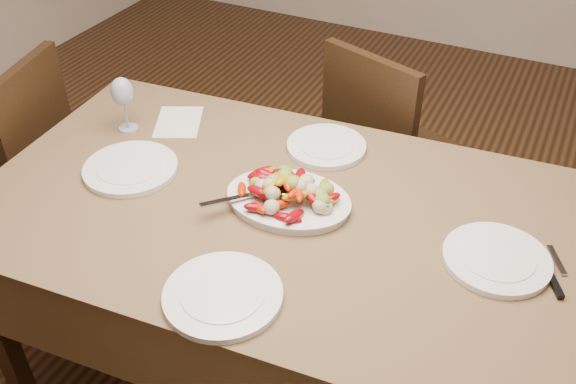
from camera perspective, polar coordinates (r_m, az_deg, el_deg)
The scene contains 14 objects.
floor at distance 2.46m, azimuth -3.73°, elevation -13.96°, with size 6.00×6.00×0.00m, color #392211.
dining_table at distance 2.11m, azimuth 0.00°, elevation -9.57°, with size 1.84×1.04×0.76m, color brown.
chair_far at distance 2.65m, azimuth 9.37°, elevation 3.72°, with size 0.42×0.42×0.95m, color black, non-canonical shape.
chair_left at distance 2.71m, azimuth -23.87°, elevation 1.49°, with size 0.42×0.42×0.95m, color black, non-canonical shape.
serving_platter at distance 1.86m, azimuth 0.04°, elevation -0.86°, with size 0.36×0.26×0.02m, color white.
roasted_vegetables at distance 1.82m, azimuth 0.04°, elevation 0.55°, with size 0.29×0.20×0.09m, color #7E0209, non-canonical shape.
serving_spoon at distance 1.83m, azimuth -2.29°, elevation -0.15°, with size 0.28×0.06×0.03m, color #9EA0A8, non-canonical shape.
plate_left at distance 2.06m, azimuth -13.81°, elevation 2.04°, with size 0.29×0.29×0.02m, color white.
plate_right at distance 1.77m, azimuth 18.04°, elevation -5.70°, with size 0.28×0.28×0.02m, color white.
plate_far at distance 2.10m, azimuth 3.43°, elevation 4.05°, with size 0.26×0.26×0.02m, color white.
plate_near at distance 1.60m, azimuth -5.81°, elevation -9.13°, with size 0.30×0.30×0.02m, color white.
wine_glass at distance 2.23m, azimuth -14.36°, elevation 7.70°, with size 0.08×0.08×0.20m, color #8C99A5, non-canonical shape.
menu_card at distance 2.28m, azimuth -9.71°, elevation 6.16°, with size 0.15×0.21×0.00m, color silver.
table_knife at distance 1.78m, azimuth 22.67°, elevation -6.74°, with size 0.02×0.20×0.01m, color #9EA0A8, non-canonical shape.
Camera 1 is at (0.81, -1.32, 1.92)m, focal length 40.00 mm.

